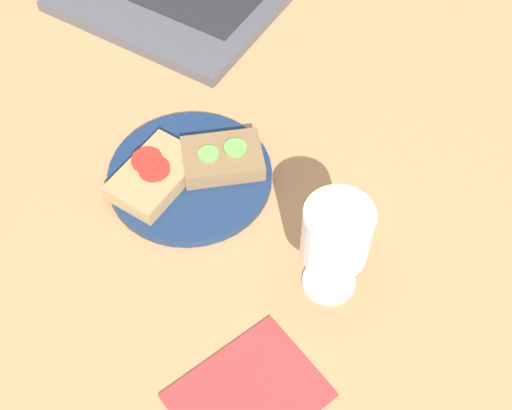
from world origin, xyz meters
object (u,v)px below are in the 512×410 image
at_px(sandwich_with_cucumber, 223,158).
at_px(sandwich_with_tomato, 155,175).
at_px(napkin, 248,396).
at_px(plate, 190,176).
at_px(wine_glass, 336,237).

distance_m(sandwich_with_cucumber, sandwich_with_tomato, 0.09).
height_order(sandwich_with_cucumber, sandwich_with_tomato, same).
distance_m(sandwich_with_tomato, napkin, 0.31).
bearing_deg(sandwich_with_tomato, napkin, -35.29).
bearing_deg(plate, sandwich_with_cucumber, 49.75).
bearing_deg(wine_glass, sandwich_with_cucumber, 158.87).
bearing_deg(sandwich_with_cucumber, plate, -130.25).
height_order(sandwich_with_cucumber, napkin, sandwich_with_cucumber).
distance_m(sandwich_with_cucumber, napkin, 0.32).
distance_m(sandwich_with_cucumber, wine_glass, 0.23).
xyz_separation_m(plate, sandwich_with_cucumber, (0.03, 0.03, 0.02)).
relative_size(plate, sandwich_with_cucumber, 1.73).
bearing_deg(wine_glass, plate, 169.48).
relative_size(plate, napkin, 1.40).
distance_m(sandwich_with_tomato, wine_glass, 0.27).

